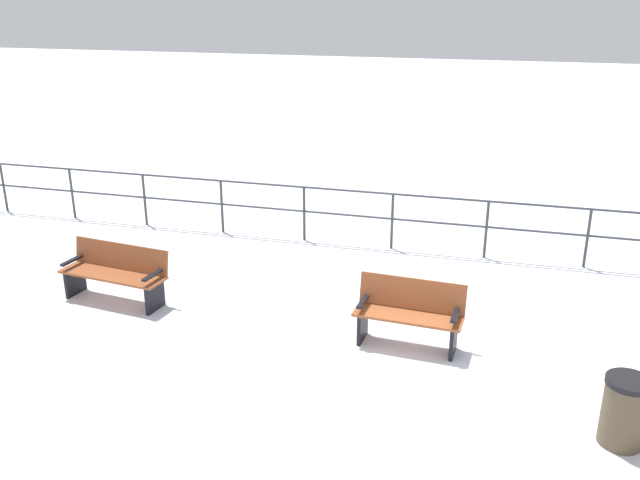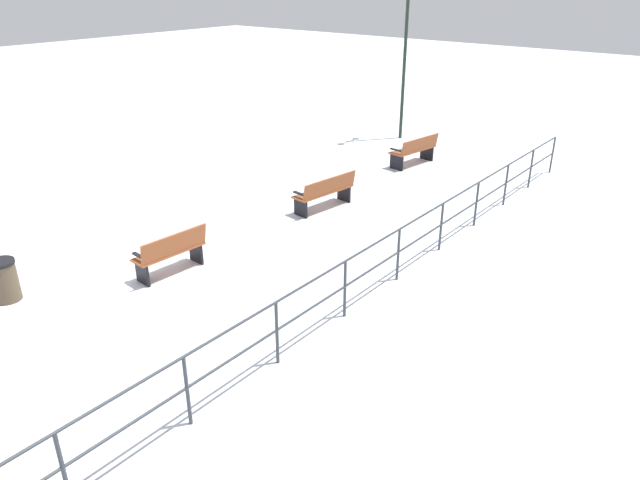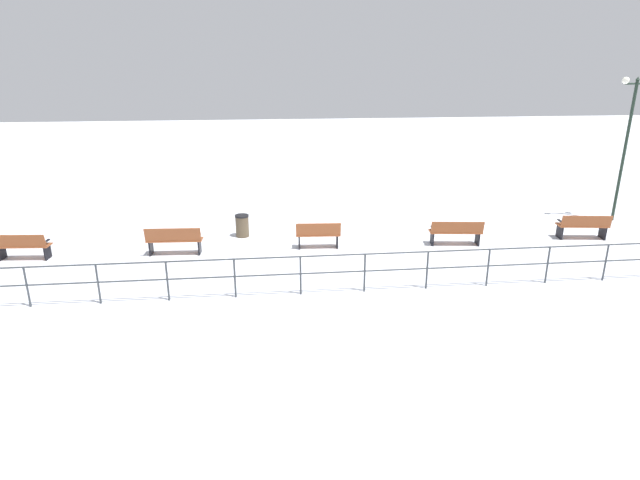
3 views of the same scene
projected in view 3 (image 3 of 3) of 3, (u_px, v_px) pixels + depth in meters
The scene contains 9 objects.
ground_plane at pixel (318, 248), 17.00m from camera, with size 80.00×80.00×0.00m, color white.
bench_nearest at pixel (583, 226), 17.75m from camera, with size 0.79×1.70×0.87m.
bench_second at pixel (456, 232), 17.15m from camera, with size 0.72×1.73×0.85m.
bench_third at pixel (318, 234), 16.86m from camera, with size 0.58×1.45×0.89m.
bench_fourth at pixel (174, 240), 16.27m from camera, with size 0.58×1.72×0.91m.
bench_fifth at pixel (22, 246), 15.88m from camera, with size 0.62×1.60×0.85m.
lamppost_near at pixel (629, 126), 18.90m from camera, with size 0.25×1.13×5.20m.
waterfront_railing at pixel (333, 267), 13.52m from camera, with size 0.05×21.62×1.06m.
trash_bin at pixel (242, 226), 18.04m from camera, with size 0.47×0.47×0.76m.
Camera 3 is at (-15.93, 1.71, 5.70)m, focal length 29.73 mm.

